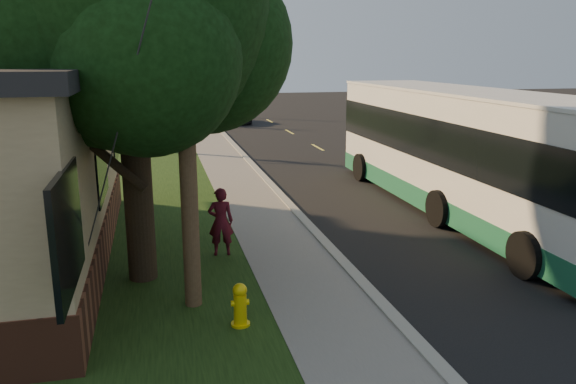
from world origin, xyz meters
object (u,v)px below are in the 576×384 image
(fire_hydrant, at_px, (240,305))
(transit_bus, at_px, (467,149))
(leafy_tree, at_px, (128,15))
(utility_pole, at_px, (182,43))
(traffic_signal, at_px, (212,73))
(distant_car, at_px, (235,113))
(bare_tree_near, at_px, (161,107))
(bare_tree_far, at_px, (166,93))
(skateboarder, at_px, (221,222))

(fire_hydrant, distance_m, transit_bus, 9.34)
(transit_bus, bearing_deg, leafy_tree, -161.84)
(utility_pole, relative_size, traffic_signal, 1.65)
(distant_car, bearing_deg, utility_pole, -105.40)
(bare_tree_near, bearing_deg, distant_car, 66.35)
(bare_tree_far, bearing_deg, utility_pole, -90.60)
(bare_tree_near, distance_m, skateboarder, 14.61)
(bare_tree_near, height_order, skateboarder, bare_tree_near)
(traffic_signal, bearing_deg, bare_tree_far, -131.19)
(leafy_tree, bearing_deg, distant_car, 78.04)
(leafy_tree, bearing_deg, bare_tree_near, 87.50)
(bare_tree_near, height_order, distant_car, bare_tree_near)
(fire_hydrant, relative_size, transit_bus, 0.06)
(fire_hydrant, distance_m, traffic_signal, 34.25)
(skateboarder, xyz_separation_m, distant_car, (4.00, 25.93, -0.17))
(bare_tree_far, relative_size, skateboarder, 2.61)
(transit_bus, xyz_separation_m, skateboarder, (-7.25, -2.09, -1.03))
(bare_tree_near, distance_m, transit_bus, 14.92)
(transit_bus, relative_size, skateboarder, 8.39)
(skateboarder, bearing_deg, traffic_signal, -91.48)
(distant_car, bearing_deg, bare_tree_far, 166.82)
(leafy_tree, distance_m, bare_tree_far, 27.56)
(utility_pole, bearing_deg, transit_bus, 29.63)
(bare_tree_far, distance_m, transit_bus, 25.63)
(skateboarder, bearing_deg, transit_bus, -159.77)
(bare_tree_near, relative_size, bare_tree_far, 1.07)
(utility_pole, relative_size, distant_car, 2.30)
(bare_tree_near, bearing_deg, skateboarder, -86.06)
(utility_pole, height_order, transit_bus, utility_pole)
(utility_pole, relative_size, bare_tree_near, 2.11)
(fire_hydrant, bearing_deg, traffic_signal, 84.79)
(transit_bus, distance_m, distant_car, 24.09)
(utility_pole, distance_m, traffic_signal, 33.26)
(leafy_tree, xyz_separation_m, skateboarder, (1.67, 0.84, -4.32))
(utility_pole, bearing_deg, bare_tree_near, 90.66)
(traffic_signal, xyz_separation_m, transit_bus, (4.25, -28.43, -1.29))
(utility_pole, relative_size, transit_bus, 0.70)
(leafy_tree, bearing_deg, bare_tree_far, 87.55)
(utility_pole, distance_m, transit_bus, 9.67)
(transit_bus, distance_m, skateboarder, 7.61)
(bare_tree_near, bearing_deg, utility_pole, -89.34)
(fire_hydrant, distance_m, leafy_tree, 5.65)
(skateboarder, bearing_deg, leafy_tree, 30.70)
(fire_hydrant, bearing_deg, distant_car, 82.07)
(bare_tree_near, bearing_deg, transit_bus, -56.42)
(bare_tree_near, distance_m, bare_tree_far, 12.01)
(utility_pole, height_order, distant_car, utility_pole)
(fire_hydrant, distance_m, utility_pole, 4.37)
(fire_hydrant, height_order, skateboarder, skateboarder)
(traffic_signal, bearing_deg, leafy_tree, -98.47)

